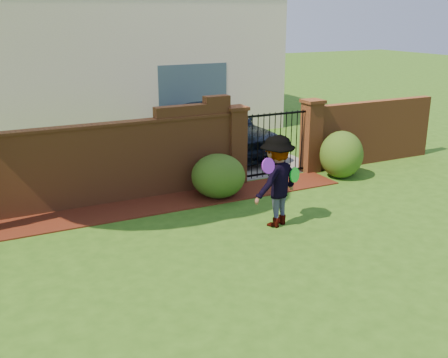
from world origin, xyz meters
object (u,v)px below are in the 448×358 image
man (278,182)px  frisbee_green (295,175)px  car (223,129)px  frisbee_purple (268,166)px

man → frisbee_green: bearing=158.0°
car → man: (-1.49, -5.30, 0.13)m
car → frisbee_purple: car is taller
man → frisbee_purple: (-0.38, -0.25, 0.43)m
frisbee_purple → frisbee_green: bearing=17.8°
man → frisbee_green: (0.37, -0.01, 0.09)m
frisbee_green → man: bearing=179.0°
man → frisbee_purple: man is taller
man → frisbee_green: size_ratio=5.99×
car → frisbee_green: bearing=-112.1°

